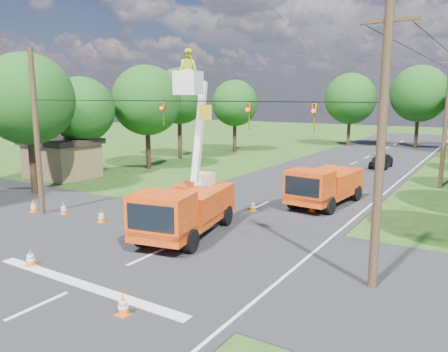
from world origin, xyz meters
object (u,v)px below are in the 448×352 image
Objects in this scene: ground_worker at (136,227)px; traffic_cone_0 at (30,258)px; traffic_cone_4 at (101,216)px; traffic_cone_5 at (64,208)px; tree_far_b at (419,94)px; tree_left_c at (82,110)px; traffic_cone_3 at (312,206)px; pole_right_mid at (446,116)px; pole_right_near at (381,140)px; tree_left_e at (179,96)px; traffic_cone_2 at (253,206)px; tree_left_d at (147,101)px; second_truck at (325,185)px; traffic_cone_1 at (123,305)px; pole_left at (37,134)px; tree_left_b at (28,99)px; distant_car at (381,161)px; shed at (62,158)px; traffic_cone_6 at (33,206)px; tree_far_a at (350,99)px; tree_left_f at (235,103)px; bucket_truck at (185,199)px.

traffic_cone_0 is (-1.74, -4.00, -0.48)m from ground_worker.
traffic_cone_4 and traffic_cone_5 have the same top height.
tree_left_c is at bearing -118.44° from tree_far_b.
traffic_cone_3 is 13.62m from pole_right_mid.
pole_right_near is 33.56m from tree_left_e.
tree_left_e reaches higher than traffic_cone_0.
pole_right_near is at bearing -57.43° from traffic_cone_3.
ground_worker is 2.35× the size of traffic_cone_2.
tree_left_c is at bearing -104.04° from tree_left_d.
second_truck is 16.23m from traffic_cone_1.
traffic_cone_2 is 0.08× the size of pole_left.
traffic_cone_1 is at bearing -80.98° from ground_worker.
tree_far_b is at bearing 61.56° from tree_left_c.
ground_worker is at bearing 66.49° from traffic_cone_0.
traffic_cone_5 is 23.84m from tree_left_e.
tree_left_b is at bearing -143.53° from pole_right_mid.
distant_car is 29.60m from pole_left.
tree_far_b is at bearing 90.17° from distant_car.
traffic_cone_3 is 0.08× the size of pole_left.
shed is (-21.19, -2.23, 0.36)m from second_truck.
pole_right_near reaches higher than tree_left_e.
tree_far_b is at bearing 73.65° from traffic_cone_6.
tree_far_a is (-13.50, 43.00, 1.08)m from pole_right_near.
tree_left_c is at bearing 133.82° from traffic_cone_5.
ground_worker is 0.17× the size of pole_right_near.
tree_far_a reaches higher than tree_left_d.
traffic_cone_6 is at bearing -137.55° from second_truck.
tree_far_a is at bearing 71.31° from tree_left_c.
tree_far_a is (-8.19, 32.77, 4.93)m from second_truck.
tree_left_e is at bearing 154.47° from second_truck.
tree_far_b reaches higher than ground_worker.
pole_right_mid is at bearing 77.33° from traffic_cone_1.
pole_left is 1.07× the size of tree_left_f.
traffic_cone_4 is 0.08× the size of tree_left_f.
traffic_cone_2 is 37.14m from tree_far_a.
shed is at bearing -98.28° from tree_left_f.
distant_car is 0.48× the size of tree_left_c.
tree_far_a is (11.50, 34.00, 0.75)m from tree_left_c.
tree_far_a is at bearing 98.89° from traffic_cone_1.
traffic_cone_3 is at bearing 65.07° from traffic_cone_0.
ground_worker is (-1.08, -2.17, -0.98)m from bucket_truck.
shed is at bearing -155.64° from pole_right_mid.
pole_right_near is 1.19× the size of tree_left_f.
traffic_cone_0 is 0.08× the size of tree_left_f.
pole_left is (-8.08, 1.06, 3.66)m from ground_worker.
traffic_cone_0 is 1.00× the size of traffic_cone_6.
shed is 0.65× the size of tree_left_f.
tree_left_f is at bearing 108.36° from traffic_cone_0.
tree_left_c is 0.85× the size of tree_far_a.
tree_left_b is 45.50m from tree_far_b.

